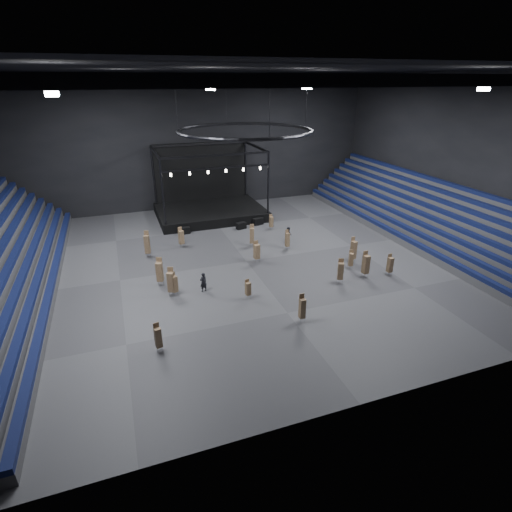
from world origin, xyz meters
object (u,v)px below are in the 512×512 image
object	(u,v)px
chair_stack_9	(390,264)
chair_stack_7	(248,288)
chair_stack_5	(302,308)
chair_stack_13	(252,235)
chair_stack_0	(160,271)
chair_stack_4	(353,250)
chair_stack_2	(287,239)
stage	(209,205)
flight_case_mid	(241,226)
chair_stack_3	(351,259)
flight_case_right	(258,221)
chair_stack_12	(341,271)
man_center	(203,282)
crew_member	(288,234)
flight_case_left	(185,231)
chair_stack_11	(366,264)
chair_stack_8	(257,251)
chair_stack_16	(171,281)
chair_stack_1	(158,337)
chair_stack_14	(147,244)
chair_stack_6	(181,237)
chair_stack_10	(271,222)

from	to	relation	value
chair_stack_9	chair_stack_7	bearing A→B (deg)	175.80
chair_stack_5	chair_stack_13	world-z (taller)	chair_stack_13
chair_stack_0	chair_stack_4	distance (m)	19.25
chair_stack_2	chair_stack_5	bearing A→B (deg)	-113.50
stage	chair_stack_4	xyz separation A→B (m)	(10.19, -20.07, -0.05)
flight_case_mid	chair_stack_13	world-z (taller)	chair_stack_13
flight_case_mid	chair_stack_0	world-z (taller)	chair_stack_0
chair_stack_3	flight_case_right	bearing A→B (deg)	124.21
chair_stack_9	chair_stack_12	distance (m)	5.25
man_center	crew_member	distance (m)	14.49
flight_case_left	flight_case_right	distance (m)	9.48
stage	chair_stack_7	world-z (taller)	stage
chair_stack_2	chair_stack_11	xyz separation A→B (m)	(4.18, -8.71, 0.23)
chair_stack_0	chair_stack_8	distance (m)	10.06
man_center	chair_stack_2	bearing A→B (deg)	-169.79
flight_case_mid	chair_stack_9	bearing A→B (deg)	-61.10
chair_stack_16	crew_member	size ratio (longest dim) A/B	1.51
chair_stack_0	chair_stack_9	distance (m)	21.53
chair_stack_0	chair_stack_8	xyz separation A→B (m)	(9.92, 1.69, -0.16)
flight_case_mid	chair_stack_0	size ratio (longest dim) A/B	0.46
chair_stack_1	chair_stack_2	bearing A→B (deg)	29.13
chair_stack_13	flight_case_left	bearing A→B (deg)	155.06
chair_stack_9	man_center	size ratio (longest dim) A/B	1.20
chair_stack_4	chair_stack_11	world-z (taller)	chair_stack_4
crew_member	chair_stack_12	bearing A→B (deg)	178.26
chair_stack_1	chair_stack_13	size ratio (longest dim) A/B	0.86
flight_case_right	chair_stack_14	size ratio (longest dim) A/B	0.46
chair_stack_5	flight_case_mid	bearing A→B (deg)	84.36
chair_stack_6	crew_member	xyz separation A→B (m)	(11.89, -2.47, -0.34)
chair_stack_6	chair_stack_2	bearing A→B (deg)	-41.84
flight_case_mid	chair_stack_1	world-z (taller)	chair_stack_1
flight_case_mid	chair_stack_4	world-z (taller)	chair_stack_4
chair_stack_4	chair_stack_5	distance (m)	12.64
chair_stack_16	chair_stack_8	bearing A→B (deg)	45.85
flight_case_mid	chair_stack_1	bearing A→B (deg)	-120.84
chair_stack_3	chair_stack_9	bearing A→B (deg)	-23.85
chair_stack_16	chair_stack_2	bearing A→B (deg)	46.83
chair_stack_1	flight_case_mid	bearing A→B (deg)	47.31
chair_stack_3	chair_stack_11	bearing A→B (deg)	-63.18
chair_stack_7	chair_stack_10	xyz separation A→B (m)	(8.16, 15.20, 0.08)
chair_stack_6	chair_stack_8	distance (m)	9.31
chair_stack_0	chair_stack_14	world-z (taller)	chair_stack_14
chair_stack_7	crew_member	xyz separation A→B (m)	(8.54, 10.80, -0.08)
chair_stack_8	chair_stack_14	world-z (taller)	chair_stack_14
chair_stack_2	chair_stack_16	size ratio (longest dim) A/B	0.85
chair_stack_12	stage	bearing A→B (deg)	130.51
flight_case_right	chair_stack_3	xyz separation A→B (m)	(4.18, -15.29, 0.60)
flight_case_right	chair_stack_8	bearing A→B (deg)	-110.64
stage	chair_stack_12	bearing A→B (deg)	-74.32
flight_case_right	chair_stack_16	size ratio (longest dim) A/B	0.49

